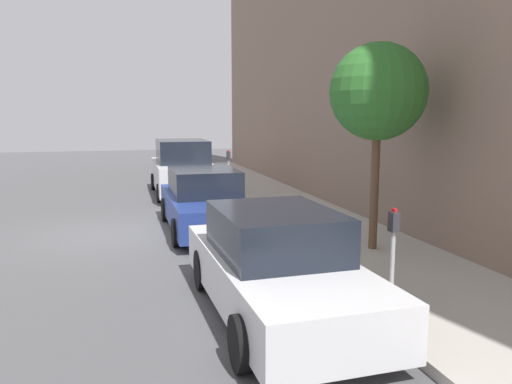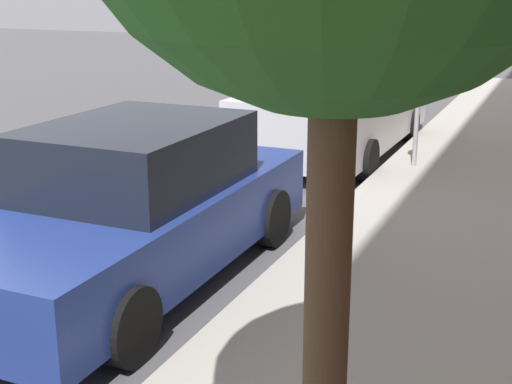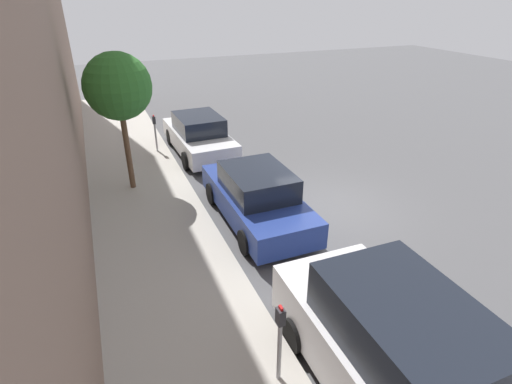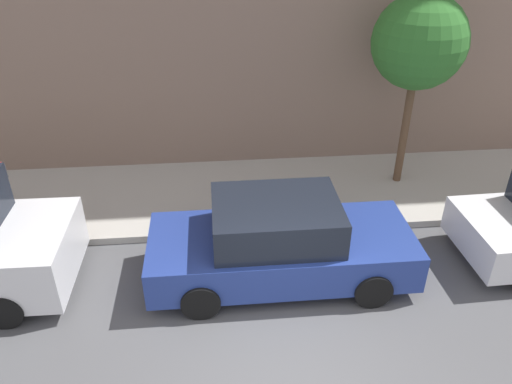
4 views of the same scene
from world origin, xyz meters
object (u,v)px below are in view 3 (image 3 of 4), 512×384
object	(u,v)px
parked_suv_third	(400,358)
street_tree	(118,87)
parking_meter_near	(155,129)
parking_meter_far	(280,336)
parked_sedan_nearest	(199,136)
parked_sedan_second	(257,197)

from	to	relation	value
parked_suv_third	street_tree	xyz separation A→B (m)	(2.79, -9.04, 2.36)
parked_suv_third	parking_meter_near	world-z (taller)	parked_suv_third
parking_meter_far	parking_meter_near	bearing A→B (deg)	-90.00
parked_sedan_nearest	parking_meter_far	world-z (taller)	parking_meter_far
parking_meter_near	parked_sedan_nearest	bearing A→B (deg)	162.93
parked_sedan_nearest	street_tree	bearing A→B (deg)	40.56
parked_sedan_nearest	street_tree	world-z (taller)	street_tree
parked_sedan_second	parked_suv_third	xyz separation A→B (m)	(0.17, 5.89, 0.21)
parked_suv_third	street_tree	distance (m)	9.75
parking_meter_near	parked_suv_third	bearing A→B (deg)	97.18
parked_sedan_nearest	parking_meter_far	size ratio (longest dim) A/B	3.03
street_tree	parked_sedan_second	bearing A→B (deg)	133.07
parking_meter_near	parking_meter_far	world-z (taller)	parking_meter_far
parked_sedan_nearest	parked_suv_third	size ratio (longest dim) A/B	0.94
parked_suv_third	parking_meter_near	size ratio (longest dim) A/B	3.38
parked_sedan_nearest	parked_suv_third	distance (m)	11.48
parked_suv_third	street_tree	bearing A→B (deg)	-72.88
parked_sedan_second	parking_meter_near	distance (m)	6.30
street_tree	parked_sedan_nearest	bearing A→B (deg)	-139.44
parked_suv_third	parking_meter_near	xyz separation A→B (m)	(1.51, -11.96, 0.09)
street_tree	parked_suv_third	bearing A→B (deg)	107.12
parked_suv_third	parked_sedan_nearest	bearing A→B (deg)	-90.29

